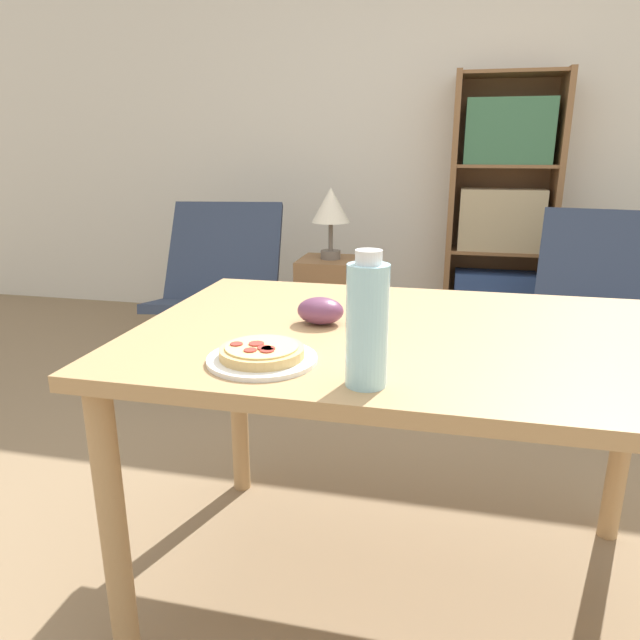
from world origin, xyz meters
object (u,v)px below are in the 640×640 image
object	(u,v)px
pizza_on_plate	(262,355)
lounge_chair_near	(220,312)
lounge_chair_far	(599,336)
side_table	(330,310)
drink_bottle	(367,324)
grape_bunch	(320,311)
bookshelf	(501,216)
table_lamp	(331,209)

from	to	relation	value
pizza_on_plate	lounge_chair_near	xyz separation A→B (m)	(-0.89, 1.88, -0.49)
lounge_chair_far	lounge_chair_near	bearing A→B (deg)	-169.78
lounge_chair_far	side_table	size ratio (longest dim) A/B	1.47
pizza_on_plate	drink_bottle	distance (m)	0.26
grape_bunch	drink_bottle	bearing A→B (deg)	-64.90
bookshelf	pizza_on_plate	bearing A→B (deg)	-103.60
lounge_chair_far	side_table	distance (m)	1.40
side_table	table_lamp	distance (m)	0.57
drink_bottle	lounge_chair_near	bearing A→B (deg)	119.79
pizza_on_plate	drink_bottle	world-z (taller)	drink_bottle
grape_bunch	table_lamp	distance (m)	1.76
lounge_chair_far	grape_bunch	bearing A→B (deg)	-113.83
grape_bunch	lounge_chair_far	xyz separation A→B (m)	(1.07, 1.61, -0.51)
side_table	lounge_chair_far	bearing A→B (deg)	-4.81
pizza_on_plate	grape_bunch	xyz separation A→B (m)	(0.06, 0.29, 0.02)
table_lamp	lounge_chair_far	bearing A→B (deg)	-4.81
grape_bunch	lounge_chair_near	xyz separation A→B (m)	(-0.95, 1.59, -0.51)
drink_bottle	lounge_chair_near	size ratio (longest dim) A/B	0.29
lounge_chair_near	lounge_chair_far	size ratio (longest dim) A/B	1.00
pizza_on_plate	side_table	xyz separation A→B (m)	(-0.28, 2.02, -0.48)
drink_bottle	bookshelf	bearing A→B (deg)	81.11
pizza_on_plate	side_table	size ratio (longest dim) A/B	0.38
lounge_chair_far	drink_bottle	bearing A→B (deg)	-104.84
pizza_on_plate	side_table	bearing A→B (deg)	97.78
grape_bunch	table_lamp	world-z (taller)	table_lamp
drink_bottle	lounge_chair_far	distance (m)	2.24
pizza_on_plate	drink_bottle	bearing A→B (deg)	-17.77
lounge_chair_near	bookshelf	size ratio (longest dim) A/B	0.54
pizza_on_plate	bookshelf	xyz separation A→B (m)	(0.67, 2.77, -0.00)
table_lamp	bookshelf	bearing A→B (deg)	38.68
drink_bottle	bookshelf	distance (m)	2.88
pizza_on_plate	lounge_chair_near	world-z (taller)	lounge_chair_near
side_table	lounge_chair_near	bearing A→B (deg)	-167.36
pizza_on_plate	drink_bottle	xyz separation A→B (m)	(0.23, -0.07, 0.10)
lounge_chair_near	lounge_chair_far	world-z (taller)	same
grape_bunch	bookshelf	xyz separation A→B (m)	(0.61, 2.49, -0.02)
table_lamp	grape_bunch	bearing A→B (deg)	-79.10
lounge_chair_far	bookshelf	xyz separation A→B (m)	(-0.45, 0.88, 0.49)
pizza_on_plate	grape_bunch	world-z (taller)	grape_bunch
lounge_chair_near	bookshelf	distance (m)	1.86
grape_bunch	drink_bottle	distance (m)	0.41
pizza_on_plate	grape_bunch	size ratio (longest dim) A/B	1.95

